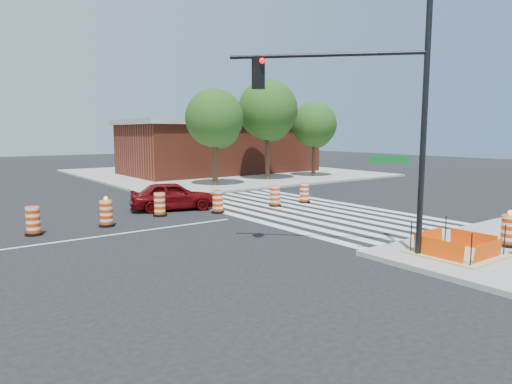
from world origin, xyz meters
The scene contains 18 objects.
ground centered at (0.00, 0.00, 0.00)m, with size 120.00×120.00×0.00m, color black.
sidewalk_ne centered at (18.00, 18.00, 0.07)m, with size 22.00×22.00×0.15m, color gray.
crosswalk_east centered at (10.95, 0.00, 0.01)m, with size 6.75×13.50×0.01m.
lane_centerline centered at (0.00, 0.00, 0.01)m, with size 14.00×0.12×0.01m, color silver.
excavation_pit centered at (9.00, -9.00, 0.22)m, with size 2.20×2.20×0.90m.
brick_storefront centered at (18.00, 18.00, 2.32)m, with size 16.50×8.50×4.60m.
red_coupe centered at (6.22, 3.50, 0.67)m, with size 1.58×3.93×1.34m, color #5A0709.
signal_pole_se centered at (6.99, -7.30, 4.46)m, with size 3.94×3.99×7.25m.
pit_drum centered at (11.15, -9.45, 0.62)m, with size 0.58×0.58×1.13m.
tree_north_c centered at (12.42, 9.81, 4.30)m, with size 3.82×3.77×6.41m.
tree_north_d centered at (17.51, 10.71, 4.96)m, with size 4.35×4.35×7.39m.
tree_north_e centered at (21.98, 10.50, 4.00)m, with size 3.51×3.51×5.96m.
median_drum_4 centered at (-0.13, 1.62, 0.48)m, with size 0.60×0.60×1.02m.
median_drum_5 centered at (2.46, 1.58, 0.49)m, with size 0.60×0.60×1.18m.
median_drum_6 centered at (5.04, 2.37, 0.48)m, with size 0.60×0.60×1.02m.
median_drum_7 centered at (7.49, 1.54, 0.48)m, with size 0.60×0.60×1.02m.
median_drum_8 centered at (10.71, 1.42, 0.48)m, with size 0.60×0.60×1.02m.
median_drum_9 centered at (12.65, 1.41, 0.48)m, with size 0.60×0.60×1.02m.
Camera 1 is at (-3.22, -15.82, 3.65)m, focal length 32.00 mm.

